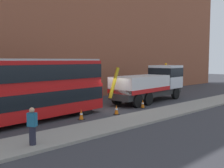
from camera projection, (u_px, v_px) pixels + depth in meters
ground_plane at (107, 109)px, 21.85m from camera, size 120.00×120.00×0.00m
near_kerb at (148, 116)px, 18.83m from camera, size 60.00×2.80×0.15m
building_facade at (58, 18)px, 26.11m from camera, size 60.00×1.50×16.00m
recovery_tow_truck at (151, 83)px, 26.06m from camera, size 10.23×3.38×3.67m
double_decker_bus at (29, 87)px, 17.26m from camera, size 11.18×3.46×4.06m
pedestrian_onlooker at (32, 127)px, 12.18m from camera, size 0.42×0.48×1.71m
traffic_cone_near_bus at (81, 115)px, 18.03m from camera, size 0.36×0.36×0.72m
traffic_cone_midway at (116, 110)px, 19.77m from camera, size 0.36×0.36×0.72m
traffic_cone_near_truck at (143, 104)px, 22.45m from camera, size 0.36×0.36×0.72m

